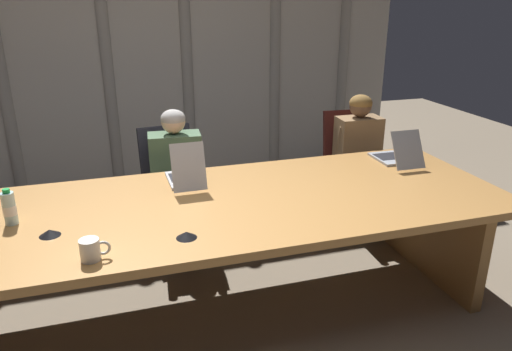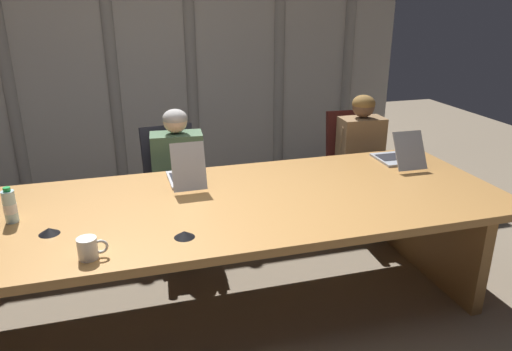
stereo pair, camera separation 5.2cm
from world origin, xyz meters
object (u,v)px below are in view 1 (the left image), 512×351
object	(u,v)px
laptop_left_mid	(185,175)
office_chair_center	(351,179)
water_bottle_primary	(9,208)
coffee_mug_near	(91,250)
conference_mic_left_side	(50,233)
office_chair_left_mid	(174,200)
person_left_mid	(177,174)
person_center	(362,153)
laptop_center	(396,156)
conference_mic_middle	(186,235)

from	to	relation	value
laptop_left_mid	office_chair_center	world-z (taller)	laptop_left_mid
laptop_left_mid	water_bottle_primary	bearing A→B (deg)	106.60
water_bottle_primary	coffee_mug_near	distance (m)	0.69
office_chair_center	conference_mic_left_side	size ratio (longest dim) A/B	8.76
office_chair_left_mid	conference_mic_left_side	xyz separation A→B (m)	(-0.80, -1.22, 0.42)
person_left_mid	conference_mic_left_side	size ratio (longest dim) A/B	10.26
person_left_mid	laptop_left_mid	bearing A→B (deg)	3.25
office_chair_left_mid	coffee_mug_near	size ratio (longest dim) A/B	6.54
office_chair_center	conference_mic_left_side	world-z (taller)	office_chair_center
office_chair_left_mid	conference_mic_left_side	distance (m)	1.52
office_chair_center	person_center	size ratio (longest dim) A/B	0.84
office_chair_left_mid	office_chair_center	distance (m)	1.63
conference_mic_left_side	water_bottle_primary	bearing A→B (deg)	134.69
laptop_center	office_chair_left_mid	xyz separation A→B (m)	(-1.60, 0.71, -0.46)
office_chair_center	water_bottle_primary	size ratio (longest dim) A/B	4.67
laptop_left_mid	coffee_mug_near	distance (m)	1.04
laptop_left_mid	office_chair_left_mid	size ratio (longest dim) A/B	0.45
coffee_mug_near	laptop_center	bearing A→B (deg)	20.99
office_chair_center	person_left_mid	bearing A→B (deg)	-80.12
office_chair_left_mid	water_bottle_primary	size ratio (longest dim) A/B	4.56
laptop_center	office_chair_left_mid	bearing A→B (deg)	67.08
coffee_mug_near	conference_mic_middle	distance (m)	0.48
office_chair_left_mid	office_chair_center	xyz separation A→B (m)	(1.63, 0.00, 0.01)
water_bottle_primary	conference_mic_middle	bearing A→B (deg)	-26.73
laptop_left_mid	person_center	bearing A→B (deg)	-72.80
laptop_left_mid	person_left_mid	xyz separation A→B (m)	(0.02, 0.53, -0.18)
person_left_mid	conference_mic_left_side	bearing A→B (deg)	-32.74
office_chair_left_mid	person_center	size ratio (longest dim) A/B	0.82
office_chair_center	water_bottle_primary	world-z (taller)	same
office_chair_center	coffee_mug_near	xyz separation A→B (m)	(-2.21, -1.55, 0.45)
laptop_left_mid	laptop_center	bearing A→B (deg)	-91.70
person_left_mid	person_center	size ratio (longest dim) A/B	0.98
coffee_mug_near	office_chair_left_mid	bearing A→B (deg)	69.32
office_chair_left_mid	coffee_mug_near	distance (m)	1.71
laptop_center	conference_mic_middle	distance (m)	1.87
water_bottle_primary	laptop_left_mid	bearing A→B (deg)	17.50
person_left_mid	office_chair_left_mid	bearing A→B (deg)	-166.61
conference_mic_middle	coffee_mug_near	bearing A→B (deg)	-169.45
person_left_mid	conference_mic_middle	xyz separation A→B (m)	(-0.14, -1.30, 0.13)
laptop_left_mid	office_chair_center	distance (m)	1.82
person_center	conference_mic_middle	world-z (taller)	person_center
laptop_center	coffee_mug_near	distance (m)	2.33
water_bottle_primary	conference_mic_middle	size ratio (longest dim) A/B	1.88
laptop_left_mid	laptop_center	xyz separation A→B (m)	(1.59, -0.02, -0.01)
laptop_center	person_left_mid	world-z (taller)	person_left_mid
water_bottle_primary	person_center	bearing A→B (deg)	17.87
laptop_left_mid	conference_mic_middle	size ratio (longest dim) A/B	3.84
coffee_mug_near	water_bottle_primary	bearing A→B (deg)	128.38
person_center	conference_mic_middle	size ratio (longest dim) A/B	10.47
water_bottle_primary	conference_mic_left_side	distance (m)	0.31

